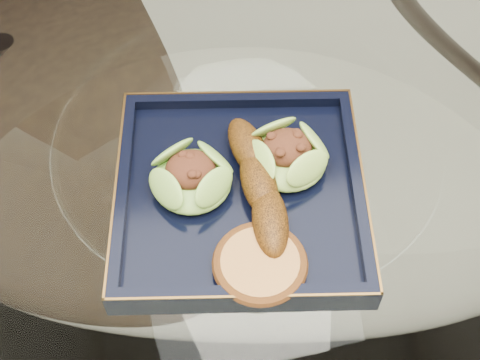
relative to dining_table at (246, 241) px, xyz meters
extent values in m
cylinder|color=white|center=(0.00, 0.00, 0.16)|extent=(1.10, 1.10, 0.01)
torus|color=black|center=(0.00, 0.00, 0.16)|extent=(1.13, 1.13, 0.02)
cylinder|color=black|center=(0.28, 0.28, -0.22)|extent=(0.04, 0.04, 0.75)
cylinder|color=black|center=(-0.28, 0.28, -0.22)|extent=(0.04, 0.04, 0.75)
cube|color=black|center=(-0.25, 0.34, -0.12)|extent=(0.52, 0.52, 0.04)
cylinder|color=black|center=(-0.38, 0.12, -0.37)|extent=(0.03, 0.03, 0.46)
cylinder|color=black|center=(-0.03, 0.21, -0.37)|extent=(0.03, 0.03, 0.46)
cylinder|color=black|center=(-0.12, 0.56, -0.37)|extent=(0.03, 0.03, 0.46)
cube|color=black|center=(-0.02, -0.04, 0.17)|extent=(0.31, 0.31, 0.02)
ellipsoid|color=olive|center=(-0.07, -0.03, 0.20)|extent=(0.10, 0.10, 0.03)
ellipsoid|color=olive|center=(0.04, -0.02, 0.20)|extent=(0.10, 0.10, 0.03)
ellipsoid|color=#61340A|center=(0.00, -0.05, 0.20)|extent=(0.04, 0.18, 0.03)
cylinder|color=#C18840|center=(-0.02, -0.14, 0.19)|extent=(0.10, 0.10, 0.02)
camera|label=1|loc=(-0.10, -0.45, 0.78)|focal=50.00mm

